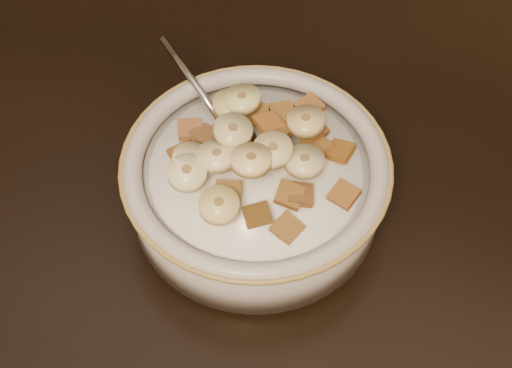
% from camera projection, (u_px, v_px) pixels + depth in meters
% --- Properties ---
extents(table, '(1.43, 0.95, 0.04)m').
position_uv_depth(table, '(83.00, 267.00, 0.60)').
color(table, black).
rests_on(table, floor).
extents(cereal_bowl, '(0.21, 0.21, 0.05)m').
position_uv_depth(cereal_bowl, '(256.00, 187.00, 0.60)').
color(cereal_bowl, '#AFAEAB').
rests_on(cereal_bowl, table).
extents(milk, '(0.17, 0.17, 0.00)m').
position_uv_depth(milk, '(256.00, 169.00, 0.58)').
color(milk, white).
rests_on(milk, cereal_bowl).
extents(spoon, '(0.06, 0.06, 0.01)m').
position_uv_depth(spoon, '(234.00, 139.00, 0.59)').
color(spoon, '#BDBDBD').
rests_on(spoon, cereal_bowl).
extents(cereal_square_0, '(0.03, 0.03, 0.01)m').
position_uv_depth(cereal_square_0, '(233.00, 135.00, 0.57)').
color(cereal_square_0, olive).
rests_on(cereal_square_0, milk).
extents(cereal_square_1, '(0.02, 0.02, 0.01)m').
position_uv_depth(cereal_square_1, '(255.00, 112.00, 0.60)').
color(cereal_square_1, '#926119').
rests_on(cereal_square_1, milk).
extents(cereal_square_2, '(0.03, 0.03, 0.01)m').
position_uv_depth(cereal_square_2, '(344.00, 195.00, 0.56)').
color(cereal_square_2, brown).
rests_on(cereal_square_2, milk).
extents(cereal_square_3, '(0.03, 0.03, 0.01)m').
position_uv_depth(cereal_square_3, '(313.00, 130.00, 0.59)').
color(cereal_square_3, brown).
rests_on(cereal_square_3, milk).
extents(cereal_square_4, '(0.03, 0.03, 0.01)m').
position_uv_depth(cereal_square_4, '(280.00, 119.00, 0.60)').
color(cereal_square_4, '#8E6022').
rests_on(cereal_square_4, milk).
extents(cereal_square_5, '(0.03, 0.03, 0.01)m').
position_uv_depth(cereal_square_5, '(275.00, 130.00, 0.58)').
color(cereal_square_5, brown).
rests_on(cereal_square_5, milk).
extents(cereal_square_6, '(0.02, 0.02, 0.01)m').
position_uv_depth(cereal_square_6, '(243.00, 152.00, 0.56)').
color(cereal_square_6, brown).
rests_on(cereal_square_6, milk).
extents(cereal_square_7, '(0.02, 0.02, 0.01)m').
position_uv_depth(cereal_square_7, '(340.00, 151.00, 0.58)').
color(cereal_square_7, brown).
rests_on(cereal_square_7, milk).
extents(cereal_square_8, '(0.03, 0.03, 0.01)m').
position_uv_depth(cereal_square_8, '(282.00, 111.00, 0.60)').
color(cereal_square_8, '#95641D').
rests_on(cereal_square_8, milk).
extents(cereal_square_9, '(0.03, 0.03, 0.01)m').
position_uv_depth(cereal_square_9, '(300.00, 194.00, 0.55)').
color(cereal_square_9, brown).
rests_on(cereal_square_9, milk).
extents(cereal_square_10, '(0.03, 0.03, 0.01)m').
position_uv_depth(cereal_square_10, '(190.00, 129.00, 0.59)').
color(cereal_square_10, '#9C6336').
rests_on(cereal_square_10, milk).
extents(cereal_square_11, '(0.03, 0.03, 0.01)m').
position_uv_depth(cereal_square_11, '(205.00, 135.00, 0.59)').
color(cereal_square_11, brown).
rests_on(cereal_square_11, milk).
extents(cereal_square_12, '(0.03, 0.03, 0.01)m').
position_uv_depth(cereal_square_12, '(268.00, 124.00, 0.58)').
color(cereal_square_12, brown).
rests_on(cereal_square_12, milk).
extents(cereal_square_13, '(0.03, 0.03, 0.01)m').
position_uv_depth(cereal_square_13, '(239.00, 107.00, 0.61)').
color(cereal_square_13, brown).
rests_on(cereal_square_13, milk).
extents(cereal_square_14, '(0.02, 0.02, 0.01)m').
position_uv_depth(cereal_square_14, '(289.00, 195.00, 0.55)').
color(cereal_square_14, brown).
rests_on(cereal_square_14, milk).
extents(cereal_square_15, '(0.02, 0.02, 0.01)m').
position_uv_depth(cereal_square_15, '(254.00, 159.00, 0.55)').
color(cereal_square_15, brown).
rests_on(cereal_square_15, milk).
extents(cereal_square_16, '(0.03, 0.03, 0.01)m').
position_uv_depth(cereal_square_16, '(257.00, 215.00, 0.54)').
color(cereal_square_16, brown).
rests_on(cereal_square_16, milk).
extents(cereal_square_17, '(0.03, 0.03, 0.01)m').
position_uv_depth(cereal_square_17, '(228.00, 193.00, 0.55)').
color(cereal_square_17, olive).
rests_on(cereal_square_17, milk).
extents(cereal_square_18, '(0.03, 0.03, 0.01)m').
position_uv_depth(cereal_square_18, '(316.00, 145.00, 0.58)').
color(cereal_square_18, brown).
rests_on(cereal_square_18, milk).
extents(cereal_square_19, '(0.03, 0.03, 0.01)m').
position_uv_depth(cereal_square_19, '(183.00, 154.00, 0.58)').
color(cereal_square_19, '#935B1F').
rests_on(cereal_square_19, milk).
extents(cereal_square_20, '(0.03, 0.03, 0.01)m').
position_uv_depth(cereal_square_20, '(287.00, 228.00, 0.54)').
color(cereal_square_20, brown).
rests_on(cereal_square_20, milk).
extents(cereal_square_21, '(0.03, 0.03, 0.01)m').
position_uv_depth(cereal_square_21, '(309.00, 106.00, 0.61)').
color(cereal_square_21, brown).
rests_on(cereal_square_21, milk).
extents(cereal_square_22, '(0.03, 0.03, 0.01)m').
position_uv_depth(cereal_square_22, '(310.00, 117.00, 0.60)').
color(cereal_square_22, olive).
rests_on(cereal_square_22, milk).
extents(banana_slice_0, '(0.04, 0.04, 0.01)m').
position_uv_depth(banana_slice_0, '(304.00, 162.00, 0.55)').
color(banana_slice_0, '#C6BE86').
rests_on(banana_slice_0, milk).
extents(banana_slice_1, '(0.04, 0.04, 0.02)m').
position_uv_depth(banana_slice_1, '(192.00, 161.00, 0.55)').
color(banana_slice_1, beige).
rests_on(banana_slice_1, milk).
extents(banana_slice_2, '(0.04, 0.04, 0.01)m').
position_uv_depth(banana_slice_2, '(251.00, 160.00, 0.54)').
color(banana_slice_2, '#FDE58A').
rests_on(banana_slice_2, milk).
extents(banana_slice_3, '(0.04, 0.04, 0.01)m').
position_uv_depth(banana_slice_3, '(273.00, 150.00, 0.55)').
color(banana_slice_3, beige).
rests_on(banana_slice_3, milk).
extents(banana_slice_4, '(0.04, 0.04, 0.01)m').
position_uv_depth(banana_slice_4, '(233.00, 131.00, 0.56)').
color(banana_slice_4, '#CEBC74').
rests_on(banana_slice_4, milk).
extents(banana_slice_5, '(0.04, 0.04, 0.02)m').
position_uv_depth(banana_slice_5, '(242.00, 100.00, 0.59)').
color(banana_slice_5, '#E2D486').
rests_on(banana_slice_5, milk).
extents(banana_slice_6, '(0.03, 0.03, 0.02)m').
position_uv_depth(banana_slice_6, '(217.00, 156.00, 0.55)').
color(banana_slice_6, beige).
rests_on(banana_slice_6, milk).
extents(banana_slice_7, '(0.04, 0.04, 0.01)m').
position_uv_depth(banana_slice_7, '(306.00, 121.00, 0.58)').
color(banana_slice_7, '#D9C877').
rests_on(banana_slice_7, milk).
extents(banana_slice_8, '(0.04, 0.04, 0.01)m').
position_uv_depth(banana_slice_8, '(187.00, 173.00, 0.55)').
color(banana_slice_8, beige).
rests_on(banana_slice_8, milk).
extents(banana_slice_9, '(0.04, 0.04, 0.01)m').
position_uv_depth(banana_slice_9, '(231.00, 105.00, 0.60)').
color(banana_slice_9, '#CEC269').
rests_on(banana_slice_9, milk).
extents(banana_slice_10, '(0.04, 0.04, 0.01)m').
position_uv_depth(banana_slice_10, '(219.00, 205.00, 0.53)').
color(banana_slice_10, '#F6E97F').
rests_on(banana_slice_10, milk).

